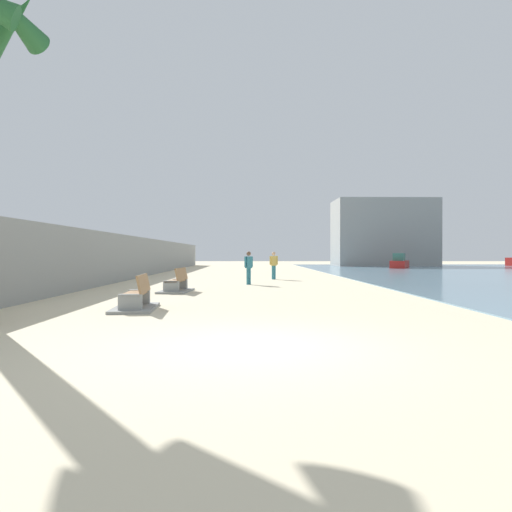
% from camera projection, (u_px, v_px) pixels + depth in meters
% --- Properties ---
extents(ground_plane, '(120.00, 120.00, 0.00)m').
position_uv_depth(ground_plane, '(250.00, 280.00, 25.33)').
color(ground_plane, beige).
extents(seawall, '(0.80, 64.00, 2.62)m').
position_uv_depth(seawall, '(121.00, 258.00, 25.19)').
color(seawall, gray).
rests_on(seawall, ground).
extents(bench_near, '(1.26, 2.18, 0.98)m').
position_uv_depth(bench_near, '(136.00, 301.00, 12.12)').
color(bench_near, gray).
rests_on(bench_near, ground).
extents(bench_far, '(1.28, 2.19, 0.98)m').
position_uv_depth(bench_far, '(176.00, 286.00, 17.60)').
color(bench_far, gray).
rests_on(bench_far, ground).
extents(person_walking, '(0.51, 0.27, 1.66)m').
position_uv_depth(person_walking, '(274.00, 263.00, 26.05)').
color(person_walking, teal).
rests_on(person_walking, ground).
extents(person_standing, '(0.43, 0.37, 1.66)m').
position_uv_depth(person_standing, '(249.00, 265.00, 21.72)').
color(person_standing, teal).
rests_on(person_standing, ground).
extents(boat_far_left, '(3.53, 5.29, 1.54)m').
position_uv_depth(boat_far_left, '(400.00, 262.00, 45.59)').
color(boat_far_left, red).
rests_on(boat_far_left, water_bay).
extents(harbor_building, '(12.00, 6.00, 8.13)m').
position_uv_depth(harbor_building, '(383.00, 233.00, 53.59)').
color(harbor_building, gray).
rests_on(harbor_building, ground).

